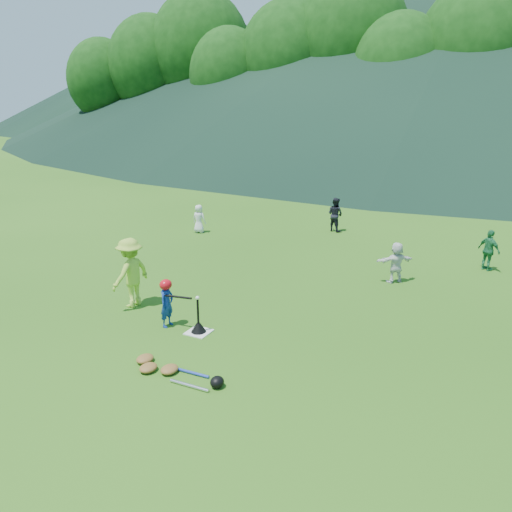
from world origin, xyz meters
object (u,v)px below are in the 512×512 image
Objects in this scene: fielder_b at (335,215)px; fielder_d at (396,262)px; fielder_c at (489,250)px; batter_child at (167,304)px; equipment_pile at (169,370)px; home_plate at (199,332)px; adult_coach at (131,273)px; batting_tee at (198,327)px; fielder_a at (199,219)px.

fielder_d is at bearing 143.78° from fielder_b.
fielder_d is at bearing 81.47° from fielder_c.
batter_child reaches higher than equipment_pile.
adult_coach is at bearing 166.74° from home_plate.
fielder_c is 8.35m from batting_tee.
home_plate is at bearing 110.12° from fielder_b.
fielder_a is (-3.63, 6.71, 0.00)m from batter_child.
batter_child is at bearing -178.41° from batting_tee.
home_plate is 0.87m from batter_child.
adult_coach is 2.29× the size of batting_tee.
batter_child is 7.63m from fielder_a.
home_plate is 9.05m from fielder_b.
fielder_b reaches higher than fielder_c.
batting_tee is (0.21, -9.03, -0.47)m from fielder_b.
home_plate is 2.26m from adult_coach.
fielder_c is 1.65× the size of batting_tee.
adult_coach reaches higher than equipment_pile.
batting_tee is at bearing 18.64° from fielder_d.
fielder_d is at bearing 68.80° from equipment_pile.
fielder_a is 0.82× the size of fielder_b.
fielder_c is (4.84, 6.79, 0.55)m from home_plate.
home_plate is 0.46× the size of fielder_a.
fielder_a is 7.46m from fielder_d.
fielder_d is at bearing 135.43° from adult_coach.
adult_coach is 9.35m from fielder_c.
home_plate is 0.66× the size of batting_tee.
fielder_b is at bearing -3.64° from batter_child.
fielder_c is at bearing 61.94° from equipment_pile.
fielder_d is at bearing 58.98° from batting_tee.
batter_child is 8.80m from fielder_c.
fielder_b reaches higher than fielder_d.
fielder_c is 1.07× the size of fielder_d.
adult_coach is (-2.07, 0.49, 0.77)m from home_plate.
home_plate is 0.25× the size of equipment_pile.
fielder_a is at bearing 48.25° from fielder_b.
adult_coach is at bearing 107.73° from fielder_a.
fielder_a is at bearing 123.12° from batting_tee.
fielder_a is 4.77m from fielder_b.
fielder_d reaches higher than batter_child.
fielder_c is (5.57, 6.81, 0.07)m from batter_child.
adult_coach is 3.27m from equipment_pile.
batter_child is (-0.73, -0.02, 0.48)m from home_plate.
fielder_d reaches higher than fielder_a.
batting_tee is (4.36, -6.69, -0.36)m from fielder_a.
fielder_b is 9.05m from batting_tee.
batting_tee is (-2.82, -4.70, -0.39)m from fielder_d.
fielder_b is 0.66× the size of equipment_pile.
adult_coach is 1.39× the size of fielder_c.
fielder_c is at bearing -174.34° from fielder_d.
batting_tee is (0.73, 0.02, -0.36)m from batter_child.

